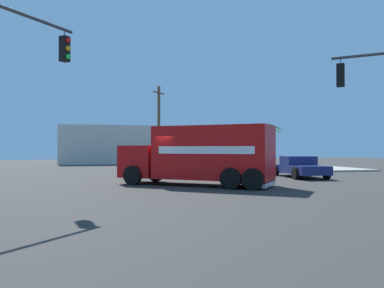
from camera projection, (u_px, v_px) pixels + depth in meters
The scene contains 8 objects.
ground_plane at pixel (177, 184), 20.38m from camera, with size 100.00×100.00×0.00m, color #33302D.
sidewalk_corner_far at pixel (286, 168), 36.11m from camera, with size 11.25×11.25×0.14m, color #9E998E.
delivery_truck at pixel (201, 155), 19.80m from camera, with size 7.81×6.80×3.02m.
traffic_light_secondary at pixel (2, 69), 12.13m from camera, with size 2.96×3.45×6.47m.
pickup_navy at pixel (299, 166), 25.43m from camera, with size 2.66×5.37×1.38m.
palm_tree_far at pixel (269, 136), 41.24m from camera, with size 3.56×2.92×4.48m.
utility_pole at pixel (159, 125), 40.70m from camera, with size 1.42×1.83×8.47m.
building_backdrop at pixel (138, 145), 49.82m from camera, with size 19.15×6.00×4.73m, color beige.
Camera 1 is at (-4.03, -20.02, 1.89)m, focal length 36.17 mm.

